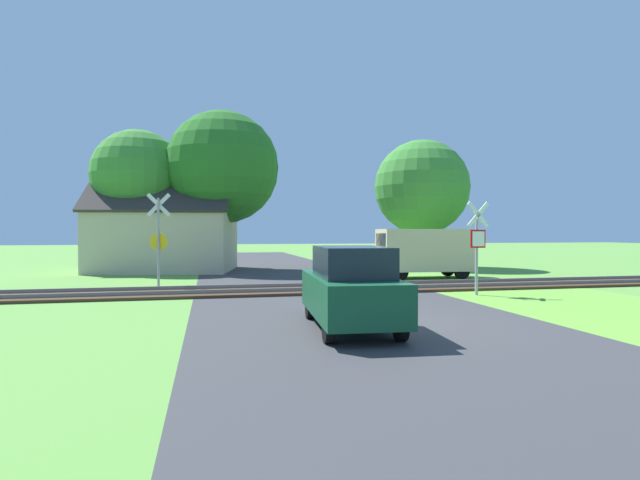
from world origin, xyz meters
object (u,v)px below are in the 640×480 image
tree_center (222,167)px  parked_car (351,288)px  stop_sign_near (477,242)px  mail_truck (422,251)px  crossing_sign_far (158,236)px  tree_left (138,175)px  house (166,238)px  tree_right (422,187)px

tree_center → parked_car: tree_center is taller
stop_sign_near → mail_truck: (0.81, 6.25, -0.52)m
stop_sign_near → mail_truck: bearing=-107.4°
crossing_sign_far → tree_left: size_ratio=0.47×
stop_sign_near → parked_car: stop_sign_near is taller
house → mail_truck: bearing=-21.3°
tree_right → parked_car: (-9.39, -17.29, -3.87)m
tree_right → parked_car: size_ratio=1.84×
stop_sign_near → crossing_sign_far: crossing_sign_far is taller
tree_right → tree_center: bearing=178.6°
stop_sign_near → house: (-10.95, 13.39, 0.04)m
tree_right → mail_truck: size_ratio=1.51×
crossing_sign_far → tree_right: tree_right is taller
house → tree_right: 14.94m
house → tree_left: 3.66m
mail_truck → crossing_sign_far: bearing=103.5°
stop_sign_near → tree_center: size_ratio=0.36×
stop_sign_near → tree_left: bearing=-57.1°
crossing_sign_far → house: bearing=101.2°
parked_car → tree_left: bearing=114.5°
tree_right → house: bearing=177.0°
house → mail_truck: (11.77, -7.14, -0.57)m
tree_left → tree_center: bearing=-6.1°
tree_left → parked_car: (6.70, -18.05, -4.27)m
tree_left → mail_truck: bearing=-28.3°
tree_left → parked_car: tree_left is taller
stop_sign_near → parked_car: bearing=29.3°
crossing_sign_far → tree_left: tree_left is taller
tree_right → mail_truck: tree_right is taller
crossing_sign_far → tree_right: bearing=38.9°
tree_left → tree_center: size_ratio=0.87×
mail_truck → house: bearing=62.3°
stop_sign_near → mail_truck: size_ratio=0.62×
house → tree_center: tree_center is taller
tree_left → parked_car: 19.72m
house → parked_car: 18.83m
mail_truck → tree_right: bearing=-20.5°
tree_center → mail_truck: size_ratio=1.75×
tree_center → parked_car: 18.34m
house → crossing_sign_far: bearing=-77.3°
crossing_sign_far → tree_right: size_ratio=0.47×
stop_sign_near → tree_left: tree_left is taller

